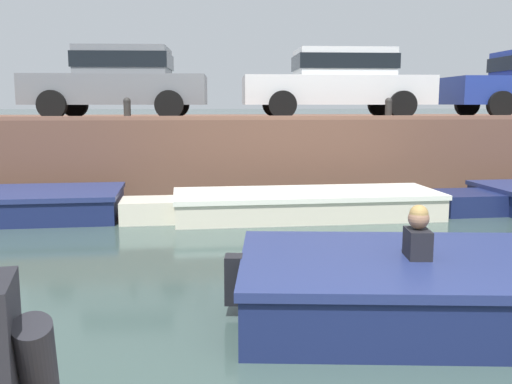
# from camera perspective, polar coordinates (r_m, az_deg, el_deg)

# --- Properties ---
(ground_plane) EXTENTS (400.00, 400.00, 0.00)m
(ground_plane) POSITION_cam_1_polar(r_m,az_deg,el_deg) (6.97, 4.21, -7.37)
(ground_plane) COLOR #384C47
(far_quay_wall) EXTENTS (60.00, 6.00, 1.62)m
(far_quay_wall) POSITION_cam_1_polar(r_m,az_deg,el_deg) (14.45, -0.83, 4.34)
(far_quay_wall) COLOR brown
(far_quay_wall) RESTS_ON ground
(far_wall_coping) EXTENTS (60.00, 0.24, 0.08)m
(far_wall_coping) POSITION_cam_1_polar(r_m,az_deg,el_deg) (11.54, 0.29, 7.43)
(far_wall_coping) COLOR brown
(far_wall_coping) RESTS_ON far_quay_wall
(boat_moored_central_cream) EXTENTS (5.45, 1.73, 0.45)m
(boat_moored_central_cream) POSITION_cam_1_polar(r_m,az_deg,el_deg) (9.84, 3.81, -1.25)
(boat_moored_central_cream) COLOR silver
(boat_moored_central_cream) RESTS_ON ground
(car_left_inner_grey) EXTENTS (3.94, 2.11, 1.54)m
(car_left_inner_grey) POSITION_cam_1_polar(r_m,az_deg,el_deg) (13.16, -13.38, 10.87)
(car_left_inner_grey) COLOR slate
(car_left_inner_grey) RESTS_ON far_quay_wall
(car_centre_white) EXTENTS (4.26, 2.00, 1.54)m
(car_centre_white) POSITION_cam_1_polar(r_m,az_deg,el_deg) (13.40, 8.23, 10.98)
(car_centre_white) COLOR white
(car_centre_white) RESTS_ON far_quay_wall
(mooring_bollard_mid) EXTENTS (0.15, 0.15, 0.45)m
(mooring_bollard_mid) POSITION_cam_1_polar(r_m,az_deg,el_deg) (11.71, -12.76, 8.21)
(mooring_bollard_mid) COLOR #2D2B28
(mooring_bollard_mid) RESTS_ON far_quay_wall
(mooring_bollard_east) EXTENTS (0.15, 0.15, 0.45)m
(mooring_bollard_east) POSITION_cam_1_polar(r_m,az_deg,el_deg) (12.23, 13.11, 8.21)
(mooring_bollard_east) COLOR #2D2B28
(mooring_bollard_east) RESTS_ON far_quay_wall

